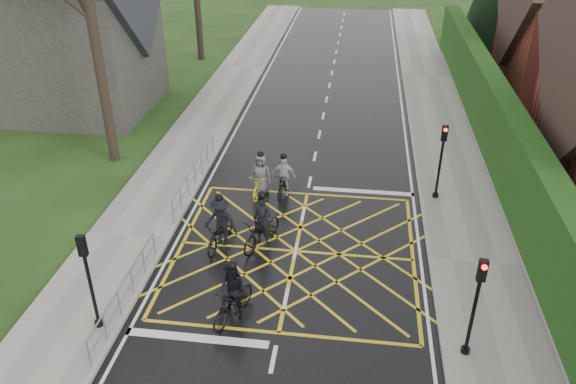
% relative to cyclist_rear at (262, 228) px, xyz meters
% --- Properties ---
extents(ground, '(120.00, 120.00, 0.00)m').
position_rel_cyclist_rear_xyz_m(ground, '(1.20, -0.26, -0.68)').
color(ground, black).
rests_on(ground, ground).
extents(road, '(9.00, 80.00, 0.01)m').
position_rel_cyclist_rear_xyz_m(road, '(1.20, -0.26, -0.68)').
color(road, black).
rests_on(road, ground).
extents(sidewalk_right, '(3.00, 80.00, 0.15)m').
position_rel_cyclist_rear_xyz_m(sidewalk_right, '(7.20, -0.26, -0.61)').
color(sidewalk_right, gray).
rests_on(sidewalk_right, ground).
extents(sidewalk_left, '(3.00, 80.00, 0.15)m').
position_rel_cyclist_rear_xyz_m(sidewalk_left, '(-4.80, -0.26, -0.61)').
color(sidewalk_left, gray).
rests_on(sidewalk_left, ground).
extents(stone_wall, '(0.50, 38.00, 0.70)m').
position_rel_cyclist_rear_xyz_m(stone_wall, '(8.95, 5.74, -0.33)').
color(stone_wall, slate).
rests_on(stone_wall, ground).
extents(hedge, '(0.90, 38.00, 2.80)m').
position_rel_cyclist_rear_xyz_m(hedge, '(8.95, 5.74, 1.42)').
color(hedge, '#15340E').
rests_on(hedge, stone_wall).
extents(church, '(8.80, 7.80, 11.00)m').
position_rel_cyclist_rear_xyz_m(church, '(-12.34, 11.74, 4.25)').
color(church, '#2D2B28').
rests_on(church, ground).
extents(railing_south, '(0.05, 5.04, 1.03)m').
position_rel_cyclist_rear_xyz_m(railing_south, '(-3.45, -3.76, 0.10)').
color(railing_south, slate).
rests_on(railing_south, ground).
extents(railing_north, '(0.05, 6.04, 1.03)m').
position_rel_cyclist_rear_xyz_m(railing_north, '(-3.45, 3.74, 0.10)').
color(railing_north, slate).
rests_on(railing_north, ground).
extents(traffic_light_ne, '(0.24, 0.31, 3.21)m').
position_rel_cyclist_rear_xyz_m(traffic_light_ne, '(6.30, 3.93, 0.98)').
color(traffic_light_ne, black).
rests_on(traffic_light_ne, ground).
extents(traffic_light_se, '(0.24, 0.31, 3.21)m').
position_rel_cyclist_rear_xyz_m(traffic_light_se, '(6.30, -4.47, 0.98)').
color(traffic_light_se, black).
rests_on(traffic_light_se, ground).
extents(traffic_light_sw, '(0.24, 0.31, 3.21)m').
position_rel_cyclist_rear_xyz_m(traffic_light_sw, '(-3.90, -4.76, 0.98)').
color(traffic_light_sw, black).
rests_on(traffic_light_sw, ground).
extents(cyclist_rear, '(1.56, 2.28, 2.10)m').
position_rel_cyclist_rear_xyz_m(cyclist_rear, '(0.00, 0.00, 0.00)').
color(cyclist_rear, black).
rests_on(cyclist_rear, ground).
extents(cyclist_back, '(1.28, 2.05, 1.99)m').
position_rel_cyclist_rear_xyz_m(cyclist_back, '(-0.20, -3.77, 0.07)').
color(cyclist_back, black).
rests_on(cyclist_back, ground).
extents(cyclist_mid, '(1.30, 2.18, 2.02)m').
position_rel_cyclist_rear_xyz_m(cyclist_mid, '(-1.42, -0.21, 0.06)').
color(cyclist_mid, black).
rests_on(cyclist_mid, ground).
extents(cyclist_front, '(1.00, 1.84, 1.80)m').
position_rel_cyclist_rear_xyz_m(cyclist_front, '(0.24, 3.61, -0.02)').
color(cyclist_front, black).
rests_on(cyclist_front, ground).
extents(cyclist_lead, '(0.89, 1.98, 1.87)m').
position_rel_cyclist_rear_xyz_m(cyclist_lead, '(-0.67, 3.54, -0.03)').
color(cyclist_lead, gold).
rests_on(cyclist_lead, ground).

